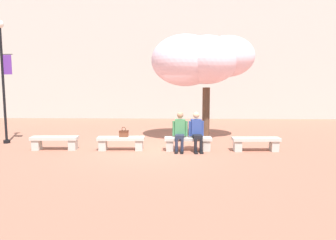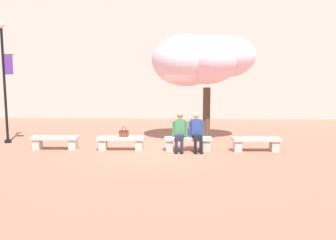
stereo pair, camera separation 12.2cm
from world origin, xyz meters
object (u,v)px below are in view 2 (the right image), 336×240
handbag (124,133)px  lamp_post_with_banner (4,71)px  cherry_tree_main (202,60)px  stone_bench_center (188,142)px  person_seated_right (197,130)px  person_seated_left (180,130)px  stone_bench_near_east (256,142)px  stone_bench_west_end (55,141)px  stone_bench_near_west (121,141)px

handbag → lamp_post_with_banner: lamp_post_with_banner is taller
handbag → cherry_tree_main: bearing=35.9°
stone_bench_center → lamp_post_with_banner: lamp_post_with_banner is taller
stone_bench_center → person_seated_right: person_seated_right is taller
person_seated_right → lamp_post_with_banner: bearing=170.5°
stone_bench_center → person_seated_left: bearing=-168.9°
stone_bench_near_east → person_seated_left: (-2.51, -0.05, 0.40)m
cherry_tree_main → lamp_post_with_banner: (-7.26, -0.84, -0.44)m
stone_bench_near_east → cherry_tree_main: size_ratio=0.39×
stone_bench_near_east → stone_bench_west_end: bearing=180.0°
person_seated_right → lamp_post_with_banner: lamp_post_with_banner is taller
lamp_post_with_banner → person_seated_left: bearing=-10.3°
stone_bench_near_west → stone_bench_center: size_ratio=1.00×
person_seated_right → stone_bench_west_end: bearing=179.4°
stone_bench_west_end → stone_bench_near_west: bearing=0.0°
stone_bench_west_end → stone_bench_near_east: size_ratio=1.00×
lamp_post_with_banner → stone_bench_near_west: bearing=-14.0°
stone_bench_near_west → stone_bench_near_east: size_ratio=1.00×
stone_bench_near_west → person_seated_right: (2.51, -0.05, 0.40)m
person_seated_left → stone_bench_near_east: bearing=1.2°
handbag → lamp_post_with_banner: bearing=166.2°
stone_bench_near_west → lamp_post_with_banner: lamp_post_with_banner is taller
stone_bench_west_end → stone_bench_center: (4.47, 0.00, 0.00)m
stone_bench_near_west → cherry_tree_main: size_ratio=0.39×
stone_bench_center → cherry_tree_main: (0.57, 1.95, 2.80)m
person_seated_right → lamp_post_with_banner: size_ratio=0.29×
handbag → person_seated_right: bearing=-1.1°
stone_bench_center → handbag: size_ratio=4.62×
stone_bench_center → stone_bench_near_east: (2.24, 0.00, 0.00)m
stone_bench_near_west → stone_bench_west_end: bearing=180.0°
stone_bench_west_end → stone_bench_near_east: (6.71, 0.00, 0.00)m
person_seated_right → stone_bench_center: bearing=169.2°
stone_bench_west_end → stone_bench_center: size_ratio=1.00×
stone_bench_near_west → lamp_post_with_banner: (-4.46, 1.11, 2.36)m
stone_bench_west_end → stone_bench_near_west: (2.24, 0.00, 0.00)m
stone_bench_near_west → person_seated_left: (1.97, -0.05, 0.40)m
stone_bench_near_east → person_seated_right: (-1.96, -0.05, 0.40)m
handbag → lamp_post_with_banner: size_ratio=0.08×
stone_bench_near_west → person_seated_right: 2.55m
stone_bench_center → lamp_post_with_banner: size_ratio=0.35×
stone_bench_near_east → lamp_post_with_banner: 9.31m
stone_bench_west_end → lamp_post_with_banner: bearing=153.4°
stone_bench_near_east → person_seated_left: 2.54m
person_seated_left → handbag: person_seated_left is taller
person_seated_left → stone_bench_west_end: bearing=179.3°
lamp_post_with_banner → person_seated_right: bearing=-9.5°
stone_bench_center → person_seated_right: (0.28, -0.05, 0.40)m
stone_bench_center → handbag: 2.15m
stone_bench_near_west → person_seated_left: 2.01m
stone_bench_near_west → cherry_tree_main: (2.80, 1.95, 2.80)m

